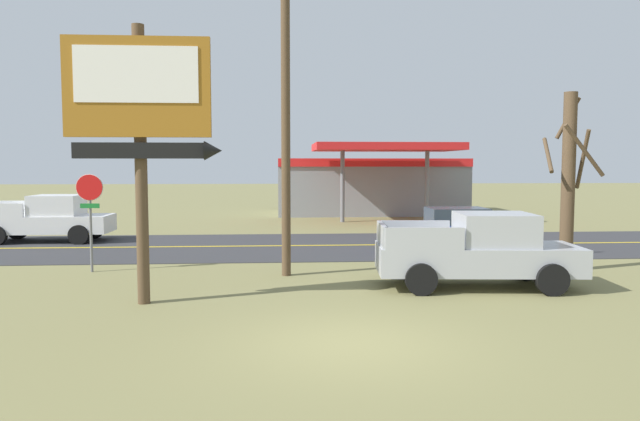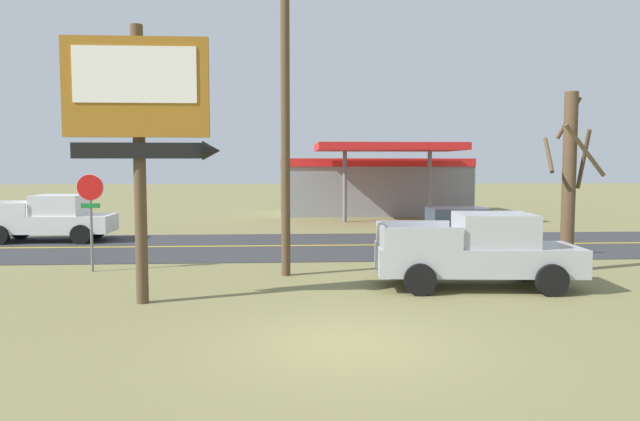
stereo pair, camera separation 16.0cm
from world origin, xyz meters
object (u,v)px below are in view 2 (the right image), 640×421
motel_sign (140,113)px  car_blue_near_lane (455,230)px  gas_station (372,184)px  pickup_silver_parked_on_lawn (479,251)px  bare_tree (569,179)px  stop_sign (91,205)px  utility_pole (285,102)px  pickup_white_on_road (51,219)px

motel_sign → car_blue_near_lane: size_ratio=1.52×
motel_sign → gas_station: bearing=70.2°
gas_station → pickup_silver_parked_on_lawn: 23.67m
bare_tree → gas_station: bare_tree is taller
pickup_silver_parked_on_lawn → bare_tree: bearing=32.7°
gas_station → motel_sign: bearing=-109.8°
motel_sign → car_blue_near_lane: bearing=38.8°
bare_tree → gas_station: size_ratio=0.45×
stop_sign → gas_station: 23.68m
stop_sign → utility_pole: 6.63m
pickup_silver_parked_on_lawn → car_blue_near_lane: 6.37m
stop_sign → pickup_silver_parked_on_lawn: stop_sign is taller
stop_sign → utility_pole: bearing=-9.3°
gas_station → pickup_silver_parked_on_lawn: gas_station is taller
motel_sign → stop_sign: 5.58m
motel_sign → pickup_white_on_road: size_ratio=1.23×
gas_station → pickup_silver_parked_on_lawn: bearing=-91.7°
utility_pole → stop_sign: bearing=170.7°
gas_station → pickup_white_on_road: size_ratio=2.31×
utility_pole → gas_station: size_ratio=0.79×
gas_station → car_blue_near_lane: gas_station is taller
car_blue_near_lane → utility_pole: bearing=-145.7°
utility_pole → pickup_white_on_road: 13.44m
utility_pole → bare_tree: 8.80m
bare_tree → pickup_silver_parked_on_lawn: (-3.46, -2.23, -1.84)m
pickup_silver_parked_on_lawn → car_blue_near_lane: bearing=79.4°
stop_sign → pickup_silver_parked_on_lawn: (10.89, -2.98, -1.06)m
motel_sign → utility_pole: 4.78m
utility_pole → pickup_white_on_road: (-9.82, 8.24, -4.05)m
gas_station → pickup_white_on_road: bearing=-139.3°
utility_pole → bare_tree: (8.51, 0.20, -2.21)m
motel_sign → stop_sign: motel_sign is taller
pickup_white_on_road → car_blue_near_lane: 16.53m
motel_sign → gas_station: size_ratio=0.53×
pickup_white_on_road → car_blue_near_lane: (16.04, -4.00, -0.13)m
bare_tree → pickup_silver_parked_on_lawn: 4.51m
stop_sign → car_blue_near_lane: (12.05, 3.29, -1.20)m
utility_pole → bare_tree: size_ratio=1.75×
stop_sign → pickup_white_on_road: bearing=118.7°
gas_station → pickup_white_on_road: 20.54m
pickup_white_on_road → bare_tree: bearing=-23.7°
utility_pole → pickup_white_on_road: utility_pole is taller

